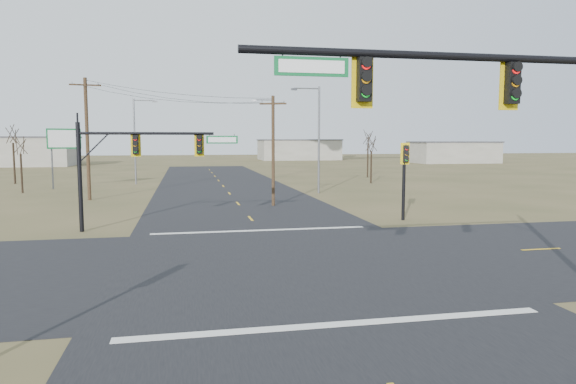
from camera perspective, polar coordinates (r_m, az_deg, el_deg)
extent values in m
plane|color=brown|center=(21.56, -0.15, -7.76)|extent=(320.00, 320.00, 0.00)
cube|color=black|center=(21.56, -0.15, -7.74)|extent=(160.00, 14.00, 0.02)
cube|color=black|center=(21.56, -0.15, -7.73)|extent=(14.00, 160.00, 0.02)
cube|color=silver|center=(14.57, 5.78, -14.39)|extent=(12.00, 0.40, 0.01)
cube|color=silver|center=(28.79, -3.06, -4.27)|extent=(12.00, 0.40, 0.01)
cylinder|color=black|center=(13.90, 18.45, 14.08)|extent=(11.04, 0.20, 0.20)
cube|color=#0D602D|center=(12.46, 2.65, 13.75)|extent=(1.80, 0.05, 0.45)
cylinder|color=black|center=(30.37, -22.13, 1.51)|extent=(0.24, 0.24, 6.03)
cylinder|color=black|center=(29.83, -15.35, 6.30)|extent=(7.32, 0.15, 0.15)
cube|color=#0D602D|center=(29.84, -7.33, 5.79)|extent=(1.80, 0.05, 0.45)
cylinder|color=black|center=(33.14, 12.74, 1.00)|extent=(0.20, 0.20, 4.74)
cylinder|color=#48331F|center=(39.32, -1.66, 4.54)|extent=(0.24, 0.24, 8.40)
cube|color=#48331F|center=(39.40, -1.68, 9.78)|extent=(2.00, 0.73, 0.12)
cylinder|color=#48331F|center=(46.30, -21.40, 5.45)|extent=(0.29, 0.29, 10.21)
cube|color=#48331F|center=(46.52, -21.61, 11.00)|extent=(2.48, 0.53, 0.12)
cylinder|color=slate|center=(58.32, -24.75, 3.36)|extent=(0.17, 0.17, 6.25)
cylinder|color=slate|center=(57.79, -22.34, 3.44)|extent=(0.17, 0.17, 6.25)
cube|color=#0D602D|center=(58.01, -23.63, 5.45)|extent=(3.12, 1.33, 2.08)
cylinder|color=slate|center=(48.97, 3.45, 5.75)|extent=(0.20, 0.20, 10.07)
cylinder|color=slate|center=(48.91, 2.09, 11.43)|extent=(2.42, 0.12, 0.12)
cube|color=slate|center=(48.64, 0.67, 11.35)|extent=(0.61, 0.44, 0.18)
cylinder|color=slate|center=(68.60, -1.61, 5.95)|extent=(0.21, 0.21, 10.54)
cylinder|color=slate|center=(68.60, -2.68, 10.19)|extent=(2.53, 0.13, 0.13)
cube|color=slate|center=(68.41, -3.75, 10.11)|extent=(0.63, 0.42, 0.19)
cylinder|color=slate|center=(61.31, -16.67, 5.38)|extent=(0.20, 0.20, 9.76)
cylinder|color=slate|center=(61.38, -15.69, 9.78)|extent=(2.34, 0.12, 0.12)
cube|color=slate|center=(61.30, -14.58, 9.72)|extent=(0.54, 0.25, 0.18)
cylinder|color=black|center=(55.35, -27.49, 1.84)|extent=(0.18, 0.18, 3.76)
cylinder|color=black|center=(67.52, -28.14, 2.82)|extent=(0.22, 0.22, 4.75)
cylinder|color=black|center=(61.18, 9.22, 2.74)|extent=(0.20, 0.20, 3.78)
cylinder|color=black|center=(70.67, 8.85, 3.44)|extent=(0.20, 0.20, 4.52)
cube|color=#ABA697|center=(133.78, 1.19, 4.68)|extent=(20.00, 12.00, 5.00)
cube|color=#ABA697|center=(121.00, 17.91, 4.17)|extent=(18.00, 10.00, 4.50)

